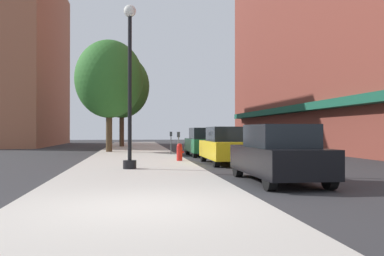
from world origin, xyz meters
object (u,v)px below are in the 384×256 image
car_black (279,154)px  tree_near (109,79)px  car_green (204,142)px  tree_mid (122,86)px  parking_meter_far (178,142)px  fire_hydrant (180,152)px  lamppost (130,83)px  parking_meter_near (171,140)px  car_yellow (227,146)px

car_black → tree_near: bearing=110.9°
car_green → tree_mid: bearing=113.4°
parking_meter_far → car_black: (1.95, -8.80, -0.14)m
fire_hydrant → parking_meter_far: size_ratio=0.60×
fire_hydrant → tree_mid: size_ratio=0.10×
tree_near → tree_mid: 9.49m
parking_meter_far → tree_near: bearing=116.7°
fire_hydrant → parking_meter_far: parking_meter_far is taller
tree_near → car_green: tree_near is taller
lamppost → parking_meter_near: lamppost is taller
car_black → car_yellow: same height
lamppost → fire_hydrant: bearing=59.4°
tree_near → car_black: tree_near is taller
tree_mid → parking_meter_near: bearing=-75.8°
parking_meter_near → parking_meter_far: same height
parking_meter_near → car_green: size_ratio=0.30×
lamppost → car_black: (4.25, -3.71, -2.39)m
lamppost → car_green: lamppost is taller
lamppost → car_green: bearing=65.1°
fire_hydrant → parking_meter_near: 5.57m
tree_near → car_green: 7.80m
car_black → car_green: (0.00, 12.84, 0.00)m
car_black → fire_hydrant: bearing=106.9°
tree_near → car_green: size_ratio=1.70×
tree_mid → car_black: (5.17, -25.74, -4.58)m
car_black → car_green: same height
car_green → car_yellow: bearing=-88.5°
fire_hydrant → car_black: 7.72m
parking_meter_far → tree_near: 9.24m
lamppost → fire_hydrant: (2.20, 3.73, -2.68)m
lamppost → car_green: 10.35m
parking_meter_near → parking_meter_far: (0.00, -4.20, 0.00)m
tree_mid → fire_hydrant: bearing=-80.3°
fire_hydrant → tree_mid: (-3.13, 18.30, 4.87)m
lamppost → car_yellow: 5.76m
lamppost → car_yellow: bearing=35.8°
lamppost → tree_near: size_ratio=0.81×
lamppost → tree_near: (-1.46, 12.57, 1.65)m
lamppost → car_black: 6.12m
parking_meter_near → tree_mid: 13.88m
parking_meter_near → car_green: car_green is taller
parking_meter_far → tree_near: tree_near is taller
fire_hydrant → parking_meter_far: (0.09, 1.36, 0.43)m
parking_meter_far → parking_meter_near: bearing=90.0°
fire_hydrant → car_green: (2.04, 5.40, 0.29)m
fire_hydrant → car_yellow: (2.04, -0.67, 0.29)m
fire_hydrant → parking_meter_near: bearing=89.0°
tree_near → tree_mid: tree_mid is taller
lamppost → car_yellow: lamppost is taller
lamppost → car_black: bearing=-41.1°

